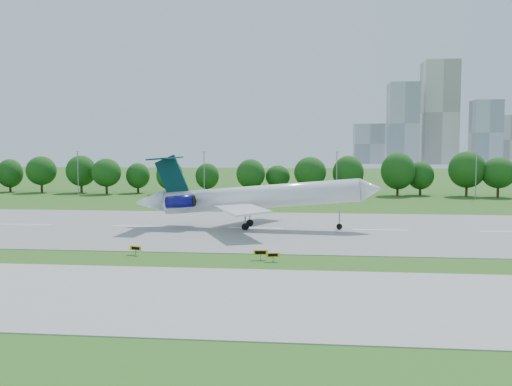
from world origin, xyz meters
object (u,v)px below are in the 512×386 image
Objects in this scene: airliner at (248,197)px; service_vehicle_a at (200,196)px; taxi_sign_left at (261,253)px; service_vehicle_b at (213,196)px.

airliner is 55.80m from service_vehicle_a.
service_vehicle_a reaches higher than taxi_sign_left.
taxi_sign_left is 0.47× the size of service_vehicle_b.
taxi_sign_left is (4.60, -26.06, -4.35)m from airliner.
taxi_sign_left is 0.45× the size of service_vehicle_a.
taxi_sign_left is 83.74m from service_vehicle_b.
airliner is 11.21× the size of service_vehicle_b.
service_vehicle_b is (2.92, 2.82, -0.00)m from service_vehicle_a.
taxi_sign_left is at bearing -169.66° from service_vehicle_a.
service_vehicle_a is (-18.99, 52.27, -4.62)m from airliner.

